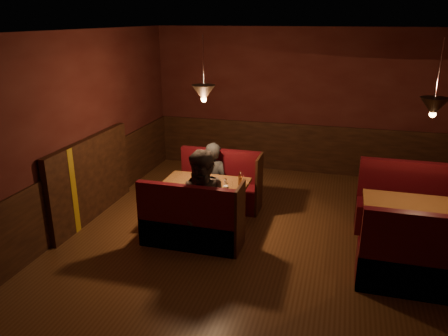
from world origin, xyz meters
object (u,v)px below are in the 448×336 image
(main_table, at_px, (206,192))
(diner_b, at_px, (205,187))
(second_bench_far, at_px, (409,211))
(main_bench_far, at_px, (220,189))
(diner_a, at_px, (213,165))
(second_table, at_px, (416,219))
(second_bench_near, at_px, (425,267))
(main_bench_near, at_px, (191,226))

(main_table, xyz_separation_m, diner_b, (0.18, -0.60, 0.33))
(main_table, xyz_separation_m, second_bench_far, (2.99, 0.57, -0.19))
(main_bench_far, bearing_deg, diner_a, -139.09)
(second_table, xyz_separation_m, diner_a, (-3.04, 0.88, 0.18))
(main_table, relative_size, second_table, 0.96)
(second_bench_far, bearing_deg, diner_b, -157.29)
(second_table, bearing_deg, diner_b, -172.39)
(second_bench_far, relative_size, diner_b, 0.86)
(second_bench_far, bearing_deg, second_bench_near, -90.00)
(second_bench_far, xyz_separation_m, diner_a, (-3.07, 0.08, 0.41))
(main_bench_far, xyz_separation_m, diner_a, (-0.09, -0.08, 0.44))
(main_table, height_order, main_bench_near, main_bench_near)
(second_bench_far, relative_size, second_bench_near, 1.00)
(main_bench_far, relative_size, second_table, 1.05)
(main_bench_near, distance_m, second_bench_far, 3.25)
(main_bench_far, bearing_deg, diner_b, -82.80)
(main_bench_near, xyz_separation_m, diner_b, (0.17, 0.13, 0.56))
(main_bench_far, xyz_separation_m, main_bench_near, (0.00, -1.46, 0.00))
(main_bench_far, relative_size, diner_b, 0.82)
(second_bench_far, xyz_separation_m, second_bench_near, (0.00, -1.61, 0.00))
(main_table, distance_m, diner_a, 0.69)
(second_bench_far, distance_m, diner_a, 3.09)
(main_table, relative_size, diner_a, 0.86)
(main_table, bearing_deg, main_bench_far, 88.93)
(second_bench_far, height_order, diner_a, diner_a)
(main_table, distance_m, diner_b, 0.71)
(main_table, height_order, second_bench_far, second_bench_far)
(second_bench_near, distance_m, diner_a, 3.52)
(main_bench_far, distance_m, main_bench_near, 1.46)
(main_bench_far, height_order, second_bench_near, second_bench_near)
(main_table, distance_m, second_table, 2.97)
(main_bench_near, distance_m, second_table, 2.99)
(main_bench_far, height_order, second_bench_far, second_bench_far)
(second_table, xyz_separation_m, diner_b, (-2.77, -0.37, 0.30))
(second_bench_far, bearing_deg, second_table, -92.20)
(diner_a, bearing_deg, main_table, 107.22)
(main_table, height_order, second_table, main_table)
(second_bench_near, distance_m, diner_b, 2.89)
(main_table, height_order, diner_b, diner_b)
(main_bench_far, relative_size, second_bench_far, 0.95)
(main_bench_far, bearing_deg, second_bench_far, -3.09)
(second_table, xyz_separation_m, second_bench_far, (0.03, 0.80, -0.22))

